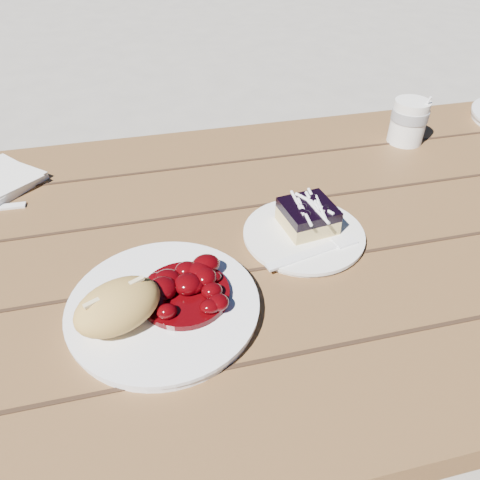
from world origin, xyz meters
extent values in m
plane|color=#9A948B|center=(0.00, 0.00, 0.00)|extent=(60.00, 60.00, 0.00)
cube|color=brown|center=(0.00, 0.00, 0.72)|extent=(2.00, 0.80, 0.05)
cube|color=brown|center=(0.00, 0.65, 0.44)|extent=(1.80, 0.25, 0.04)
cube|color=brown|center=(0.80, 0.65, 0.21)|extent=(0.06, 0.06, 0.42)
cylinder|color=white|center=(-0.19, -0.13, 0.76)|extent=(0.25, 0.25, 0.02)
ellipsoid|color=tan|center=(-0.25, -0.15, 0.80)|extent=(0.13, 0.12, 0.06)
cylinder|color=white|center=(0.05, -0.02, 0.76)|extent=(0.19, 0.19, 0.01)
cube|color=#D6BC74|center=(0.06, -0.01, 0.77)|extent=(0.09, 0.09, 0.03)
cube|color=black|center=(0.06, -0.01, 0.79)|extent=(0.09, 0.09, 0.02)
cylinder|color=white|center=(0.37, 0.24, 0.80)|extent=(0.07, 0.07, 0.09)
camera|label=1|loc=(-0.19, -0.57, 1.22)|focal=35.00mm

